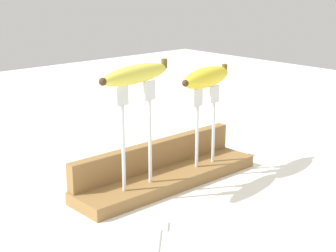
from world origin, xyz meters
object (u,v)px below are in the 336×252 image
object	(u,v)px
banana_raised_right	(206,77)
fork_fallen_near	(159,236)
fork_stand_left	(137,127)
fork_stand_right	(206,119)
banana_raised_left	(136,74)

from	to	relation	value
banana_raised_right	fork_fallen_near	distance (m)	0.37
fork_stand_left	banana_raised_right	xyz separation A→B (m)	(0.19, -0.00, 0.07)
fork_stand_left	fork_fallen_near	size ratio (longest dim) A/B	1.58
fork_stand_left	banana_raised_right	world-z (taller)	banana_raised_right
fork_fallen_near	fork_stand_right	bearing A→B (deg)	29.67
fork_stand_left	fork_stand_right	distance (m)	0.19
fork_stand_left	banana_raised_left	bearing A→B (deg)	-168.44
banana_raised_left	banana_raised_right	xyz separation A→B (m)	(0.19, 0.00, -0.03)
banana_raised_left	fork_fallen_near	size ratio (longest dim) A/B	1.45
fork_fallen_near	fork_stand_left	bearing A→B (deg)	62.95
fork_stand_right	banana_raised_right	bearing A→B (deg)	-168.85
fork_stand_right	fork_fallen_near	size ratio (longest dim) A/B	1.32
fork_stand_right	banana_raised_left	size ratio (longest dim) A/B	0.91
banana_raised_right	fork_fallen_near	bearing A→B (deg)	-150.32
fork_stand_left	banana_raised_left	world-z (taller)	banana_raised_left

